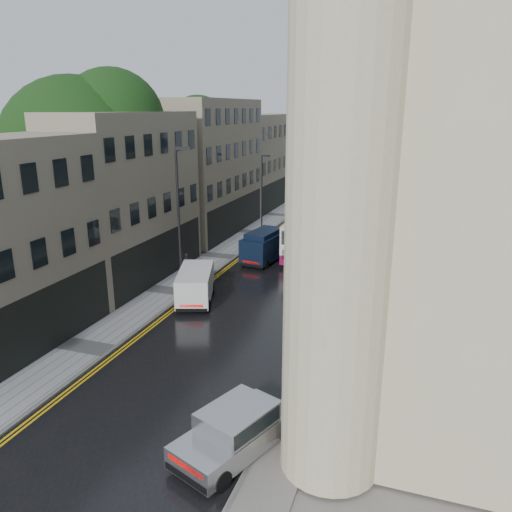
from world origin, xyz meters
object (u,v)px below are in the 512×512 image
Objects in this scene: lamp_post_near at (179,221)px; white_van at (177,294)px; navy_van at (244,249)px; tree_near at (79,178)px; lamp_post_far at (262,194)px; white_lorry at (356,212)px; pedestrian at (187,264)px; silver_hatchback at (182,442)px; tree_far at (177,167)px; cream_bus at (290,240)px.

white_van is at bearing -73.45° from lamp_post_near.
navy_van is (0.62, 9.50, 0.26)m from white_van.
tree_near is 1.97× the size of lamp_post_far.
white_lorry is 1.56× the size of navy_van.
white_lorry is 1.10× the size of lamp_post_far.
silver_hatchback is at bearing 111.61° from pedestrian.
tree_near is 9.12m from pedestrian.
tree_far is 1.61× the size of white_lorry.
lamp_post_near reaches higher than pedestrian.
lamp_post_far reaches higher than white_van.
white_van is 4.94m from lamp_post_near.
cream_bus is at bearing -136.64° from pedestrian.
tree_far is 1.39× the size of lamp_post_near.
navy_van is (-6.37, -12.72, -0.77)m from white_lorry.
white_van is at bearing -118.38° from white_lorry.
lamp_post_near is (7.32, -0.25, -2.34)m from tree_near.
silver_hatchback is 32.48m from lamp_post_far.
cream_bus is at bearing -120.14° from white_lorry.
silver_hatchback is at bearing -62.48° from tree_far.
lamp_post_far is (-1.43, 19.83, 2.62)m from white_van.
lamp_post_far is at bearing 26.41° from tree_far.
white_van is at bearing -62.97° from tree_far.
tree_far is 16.94m from white_lorry.
pedestrian is at bearing 20.26° from tree_near.
white_lorry is 20.97m from lamp_post_near.
pedestrian is (-5.68, -6.25, -0.67)m from cream_bus.
tree_far is at bearing 97.77° from white_van.
navy_van is at bearing 126.18° from silver_hatchback.
white_lorry reaches higher than white_van.
white_van is at bearing 139.52° from silver_hatchback.
navy_van is at bearing -37.49° from tree_far.
white_van is at bearing -107.78° from lamp_post_far.
white_lorry is at bearing 59.86° from lamp_post_near.
lamp_post_near reaches higher than lamp_post_far.
tree_far reaches higher than silver_hatchback.
navy_van is at bearing 33.35° from tree_near.
tree_far is (0.30, 13.00, -0.72)m from tree_near.
tree_near reaches higher than white_van.
lamp_post_near reaches higher than white_lorry.
tree_near is 1.21× the size of cream_bus.
cream_bus is 3.78m from navy_van.
silver_hatchback is 13.17m from white_van.
pedestrian is (6.41, 2.37, -6.04)m from tree_near.
navy_van is at bearing -100.68° from lamp_post_far.
silver_hatchback is at bearing -45.21° from tree_near.
lamp_post_far is (-7.65, 31.44, 2.78)m from silver_hatchback.
tree_near is 3.06× the size of silver_hatchback.
navy_van is 7.44m from lamp_post_near.
silver_hatchback is (-0.76, -33.82, -1.18)m from white_lorry.
navy_van is 4.73m from pedestrian.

